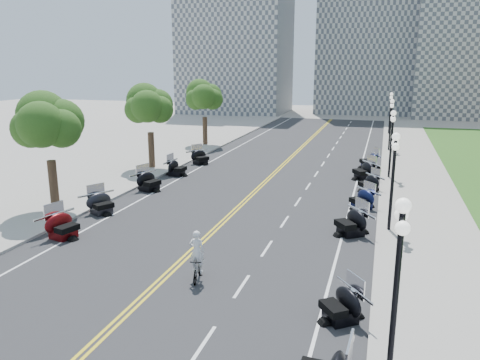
% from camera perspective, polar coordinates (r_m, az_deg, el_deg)
% --- Properties ---
extents(ground, '(160.00, 160.00, 0.00)m').
position_cam_1_polar(ground, '(22.89, -4.57, -7.44)').
color(ground, gray).
extents(road, '(16.00, 90.00, 0.01)m').
position_cam_1_polar(road, '(31.93, 2.05, -1.21)').
color(road, '#333335').
rests_on(road, ground).
extents(centerline_yellow_a, '(0.12, 90.00, 0.00)m').
position_cam_1_polar(centerline_yellow_a, '(31.95, 1.84, -1.18)').
color(centerline_yellow_a, yellow).
rests_on(centerline_yellow_a, road).
extents(centerline_yellow_b, '(0.12, 90.00, 0.00)m').
position_cam_1_polar(centerline_yellow_b, '(31.89, 2.26, -1.22)').
color(centerline_yellow_b, yellow).
rests_on(centerline_yellow_b, road).
extents(edge_line_north, '(0.12, 90.00, 0.00)m').
position_cam_1_polar(edge_line_north, '(30.95, 13.57, -2.07)').
color(edge_line_north, white).
rests_on(edge_line_north, road).
extents(edge_line_south, '(0.12, 90.00, 0.00)m').
position_cam_1_polar(edge_line_south, '(34.10, -8.39, -0.37)').
color(edge_line_south, white).
rests_on(edge_line_south, road).
extents(lane_dash_4, '(0.12, 2.00, 0.00)m').
position_cam_1_polar(lane_dash_4, '(15.17, -4.46, -19.25)').
color(lane_dash_4, white).
rests_on(lane_dash_4, road).
extents(lane_dash_5, '(0.12, 2.00, 0.00)m').
position_cam_1_polar(lane_dash_5, '(18.45, 0.22, -12.81)').
color(lane_dash_5, white).
rests_on(lane_dash_5, road).
extents(lane_dash_6, '(0.12, 2.00, 0.00)m').
position_cam_1_polar(lane_dash_6, '(21.97, 3.29, -8.31)').
color(lane_dash_6, white).
rests_on(lane_dash_6, road).
extents(lane_dash_7, '(0.12, 2.00, 0.00)m').
position_cam_1_polar(lane_dash_7, '(25.63, 5.46, -5.07)').
color(lane_dash_7, white).
rests_on(lane_dash_7, road).
extents(lane_dash_8, '(0.12, 2.00, 0.00)m').
position_cam_1_polar(lane_dash_8, '(29.38, 7.07, -2.64)').
color(lane_dash_8, white).
rests_on(lane_dash_8, road).
extents(lane_dash_9, '(0.12, 2.00, 0.00)m').
position_cam_1_polar(lane_dash_9, '(33.18, 8.30, -0.76)').
color(lane_dash_9, white).
rests_on(lane_dash_9, road).
extents(lane_dash_10, '(0.12, 2.00, 0.00)m').
position_cam_1_polar(lane_dash_10, '(37.03, 9.28, 0.74)').
color(lane_dash_10, white).
rests_on(lane_dash_10, road).
extents(lane_dash_11, '(0.12, 2.00, 0.00)m').
position_cam_1_polar(lane_dash_11, '(40.91, 10.07, 1.94)').
color(lane_dash_11, white).
rests_on(lane_dash_11, road).
extents(lane_dash_12, '(0.12, 2.00, 0.00)m').
position_cam_1_polar(lane_dash_12, '(44.81, 10.73, 2.94)').
color(lane_dash_12, white).
rests_on(lane_dash_12, road).
extents(lane_dash_13, '(0.12, 2.00, 0.00)m').
position_cam_1_polar(lane_dash_13, '(48.72, 11.28, 3.78)').
color(lane_dash_13, white).
rests_on(lane_dash_13, road).
extents(lane_dash_14, '(0.12, 2.00, 0.00)m').
position_cam_1_polar(lane_dash_14, '(52.65, 11.76, 4.50)').
color(lane_dash_14, white).
rests_on(lane_dash_14, road).
extents(lane_dash_15, '(0.12, 2.00, 0.00)m').
position_cam_1_polar(lane_dash_15, '(56.59, 12.16, 5.11)').
color(lane_dash_15, white).
rests_on(lane_dash_15, road).
extents(lane_dash_16, '(0.12, 2.00, 0.00)m').
position_cam_1_polar(lane_dash_16, '(60.54, 12.52, 5.64)').
color(lane_dash_16, white).
rests_on(lane_dash_16, road).
extents(lane_dash_17, '(0.12, 2.00, 0.00)m').
position_cam_1_polar(lane_dash_17, '(64.49, 12.83, 6.11)').
color(lane_dash_17, white).
rests_on(lane_dash_17, road).
extents(lane_dash_18, '(0.12, 2.00, 0.00)m').
position_cam_1_polar(lane_dash_18, '(68.45, 13.10, 6.53)').
color(lane_dash_18, white).
rests_on(lane_dash_18, road).
extents(lane_dash_19, '(0.12, 2.00, 0.00)m').
position_cam_1_polar(lane_dash_19, '(72.41, 13.35, 6.89)').
color(lane_dash_19, white).
rests_on(lane_dash_19, road).
extents(sidewalk_north, '(5.00, 90.00, 0.15)m').
position_cam_1_polar(sidewalk_north, '(30.99, 21.16, -2.49)').
color(sidewalk_north, '#9E9991').
rests_on(sidewalk_north, ground).
extents(sidewalk_south, '(5.00, 90.00, 0.15)m').
position_cam_1_polar(sidewalk_south, '(36.01, -14.29, 0.21)').
color(sidewalk_south, '#9E9991').
rests_on(sidewalk_south, ground).
extents(distant_block_a, '(18.00, 14.00, 26.00)m').
position_cam_1_polar(distant_block_a, '(85.94, -0.49, 16.97)').
color(distant_block_a, gray).
rests_on(distant_block_a, ground).
extents(distant_block_b, '(16.00, 12.00, 30.00)m').
position_cam_1_polar(distant_block_b, '(88.13, 15.25, 17.73)').
color(distant_block_b, gray).
rests_on(distant_block_b, ground).
extents(street_lamp_1, '(0.50, 1.20, 4.90)m').
position_cam_1_polar(street_lamp_1, '(13.09, 18.47, -12.67)').
color(street_lamp_1, black).
rests_on(street_lamp_1, sidewalk_north).
extents(street_lamp_2, '(0.50, 1.20, 4.90)m').
position_cam_1_polar(street_lamp_2, '(24.45, 18.08, -0.31)').
color(street_lamp_2, black).
rests_on(street_lamp_2, sidewalk_north).
extents(street_lamp_3, '(0.50, 1.20, 4.90)m').
position_cam_1_polar(street_lamp_3, '(36.23, 17.94, 4.13)').
color(street_lamp_3, black).
rests_on(street_lamp_3, sidewalk_north).
extents(street_lamp_4, '(0.50, 1.20, 4.90)m').
position_cam_1_polar(street_lamp_4, '(48.12, 17.87, 6.38)').
color(street_lamp_4, black).
rests_on(street_lamp_4, sidewalk_north).
extents(street_lamp_5, '(0.50, 1.20, 4.90)m').
position_cam_1_polar(street_lamp_5, '(60.05, 17.83, 7.74)').
color(street_lamp_5, black).
rests_on(street_lamp_5, sidewalk_north).
extents(tree_2, '(4.80, 4.80, 9.20)m').
position_cam_1_polar(tree_2, '(28.47, -22.35, 5.67)').
color(tree_2, '#235619').
rests_on(tree_2, sidewalk_south).
extents(tree_3, '(4.80, 4.80, 9.20)m').
position_cam_1_polar(tree_3, '(38.44, -10.96, 8.30)').
color(tree_3, '#235619').
rests_on(tree_3, sidewalk_south).
extents(tree_4, '(4.80, 4.80, 9.20)m').
position_cam_1_polar(tree_4, '(49.32, -4.35, 9.68)').
color(tree_4, '#235619').
rests_on(tree_4, sidewalk_south).
extents(motorcycle_n_4, '(2.53, 2.53, 1.26)m').
position_cam_1_polar(motorcycle_n_4, '(16.31, 12.21, -14.49)').
color(motorcycle_n_4, black).
rests_on(motorcycle_n_4, road).
extents(motorcycle_n_6, '(2.89, 2.89, 1.45)m').
position_cam_1_polar(motorcycle_n_6, '(24.03, 13.39, -4.90)').
color(motorcycle_n_6, black).
rests_on(motorcycle_n_6, road).
extents(motorcycle_n_7, '(2.58, 2.58, 1.28)m').
position_cam_1_polar(motorcycle_n_7, '(28.55, 14.65, -2.16)').
color(motorcycle_n_7, black).
rests_on(motorcycle_n_7, road).
extents(motorcycle_n_8, '(2.49, 2.49, 1.24)m').
position_cam_1_polar(motorcycle_n_8, '(32.63, 15.43, -0.26)').
color(motorcycle_n_8, black).
rests_on(motorcycle_n_8, road).
extents(motorcycle_n_9, '(2.92, 2.92, 1.48)m').
position_cam_1_polar(motorcycle_n_9, '(35.87, 14.89, 1.21)').
color(motorcycle_n_9, black).
rests_on(motorcycle_n_9, road).
extents(motorcycle_n_10, '(2.63, 2.63, 1.42)m').
position_cam_1_polar(motorcycle_n_10, '(39.92, 15.47, 2.38)').
color(motorcycle_n_10, black).
rests_on(motorcycle_n_10, road).
extents(motorcycle_s_5, '(2.44, 2.44, 1.40)m').
position_cam_1_polar(motorcycle_s_5, '(24.57, -20.81, -5.09)').
color(motorcycle_s_5, '#590A0C').
rests_on(motorcycle_s_5, road).
extents(motorcycle_s_6, '(2.61, 2.61, 1.34)m').
position_cam_1_polar(motorcycle_s_6, '(27.85, -16.58, -2.63)').
color(motorcycle_s_6, black).
rests_on(motorcycle_s_6, road).
extents(motorcycle_s_7, '(2.58, 2.58, 1.42)m').
position_cam_1_polar(motorcycle_s_7, '(32.17, -11.04, -0.05)').
color(motorcycle_s_7, black).
rests_on(motorcycle_s_7, road).
extents(motorcycle_s_8, '(2.05, 2.05, 1.36)m').
position_cam_1_polar(motorcycle_s_8, '(36.19, -7.72, 1.57)').
color(motorcycle_s_8, black).
rests_on(motorcycle_s_8, road).
extents(motorcycle_s_9, '(2.67, 2.67, 1.35)m').
position_cam_1_polar(motorcycle_s_9, '(40.31, -4.86, 2.89)').
color(motorcycle_s_9, black).
rests_on(motorcycle_s_9, road).
extents(bicycle, '(0.78, 1.65, 0.96)m').
position_cam_1_polar(bicycle, '(18.84, -5.23, -10.70)').
color(bicycle, '#A51414').
rests_on(bicycle, road).
extents(cyclist_rider, '(0.63, 0.41, 1.72)m').
position_cam_1_polar(cyclist_rider, '(18.33, -5.32, -6.90)').
color(cyclist_rider, silver).
rests_on(cyclist_rider, bicycle).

